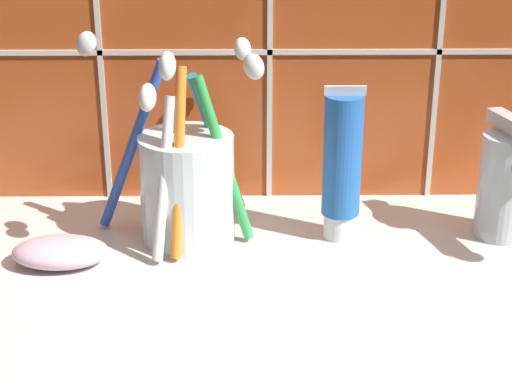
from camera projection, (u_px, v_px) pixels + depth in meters
The scene contains 5 objects.
sink_counter at pixel (255, 298), 68.20cm from camera, with size 62.81×37.68×2.00cm, color silver.
toothbrush_cup at pixel (187, 182), 73.90cm from camera, with size 16.40×14.12×18.31cm.
toothpaste_tube at pixel (342, 165), 73.50cm from camera, with size 3.51×3.34×13.89cm.
sink_faucet at pixel (510, 183), 73.84cm from camera, with size 5.52×11.18×11.01cm.
soap_bar at pixel (60, 252), 70.85cm from camera, with size 8.01×5.01×2.33cm, color #DBB2C6.
Camera 1 is at (-0.54, -59.42, 35.53)cm, focal length 60.00 mm.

